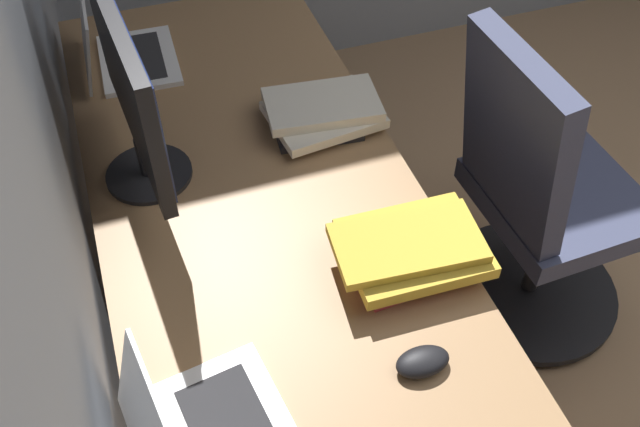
{
  "coord_description": "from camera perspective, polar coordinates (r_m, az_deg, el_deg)",
  "views": [
    {
      "loc": [
        -0.5,
        1.9,
        1.89
      ],
      "look_at": [
        0.32,
        1.61,
        0.95
      ],
      "focal_mm": 39.87,
      "sensor_mm": 36.0,
      "label": 1
    }
  ],
  "objects": [
    {
      "name": "monitor_primary",
      "position": [
        1.55,
        -15.0,
        9.61
      ],
      "size": [
        0.52,
        0.2,
        0.43
      ],
      "color": "black",
      "rests_on": "desk"
    },
    {
      "name": "desk",
      "position": [
        1.49,
        -1.84,
        -7.8
      ],
      "size": [
        2.37,
        0.73,
        0.73
      ],
      "color": "#936D47",
      "rests_on": "ground"
    },
    {
      "name": "book_stack_near",
      "position": [
        1.46,
        7.28,
        -2.98
      ],
      "size": [
        0.23,
        0.32,
        0.08
      ],
      "color": "#B2383D",
      "rests_on": "desk"
    },
    {
      "name": "mouse_main",
      "position": [
        1.34,
        8.24,
        -11.69
      ],
      "size": [
        0.06,
        0.1,
        0.03
      ],
      "primitive_type": "ellipsoid",
      "color": "black",
      "rests_on": "desk"
    },
    {
      "name": "office_chair",
      "position": [
        2.06,
        17.0,
        0.55
      ],
      "size": [
        0.56,
        0.56,
        0.97
      ],
      "color": "#383D56",
      "rests_on": "ground"
    },
    {
      "name": "laptop_center",
      "position": [
        2.05,
        -15.91,
        12.5
      ],
      "size": [
        0.29,
        0.26,
        0.21
      ],
      "color": "white",
      "rests_on": "desk"
    },
    {
      "name": "book_stack_far",
      "position": [
        1.78,
        0.08,
        8.14
      ],
      "size": [
        0.24,
        0.3,
        0.07
      ],
      "color": "black",
      "rests_on": "desk"
    },
    {
      "name": "drawer_pedestal",
      "position": [
        1.8,
        -3.35,
        -11.65
      ],
      "size": [
        0.4,
        0.51,
        0.69
      ],
      "color": "#936D47",
      "rests_on": "ground"
    }
  ]
}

